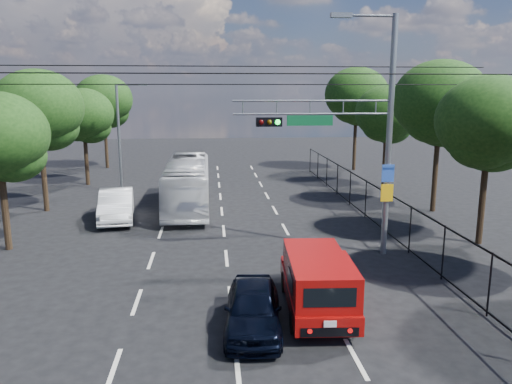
{
  "coord_description": "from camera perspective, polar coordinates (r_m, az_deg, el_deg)",
  "views": [
    {
      "loc": [
        -0.55,
        -11.21,
        6.63
      ],
      "look_at": [
        1.16,
        7.53,
        2.8
      ],
      "focal_mm": 35.0,
      "sensor_mm": 36.0,
      "label": 1
    }
  ],
  "objects": [
    {
      "name": "tree_right_c",
      "position": [
        29.02,
        20.29,
        9.03
      ],
      "size": [
        5.1,
        5.1,
        8.29
      ],
      "color": "black",
      "rests_on": "ground"
    },
    {
      "name": "tree_left_d",
      "position": [
        37.35,
        -19.06,
        7.95
      ],
      "size": [
        4.2,
        4.2,
        6.83
      ],
      "color": "black",
      "rests_on": "ground"
    },
    {
      "name": "navy_hatchback",
      "position": [
        14.35,
        -0.34,
        -13.1
      ],
      "size": [
        1.88,
        3.98,
        1.32
      ],
      "primitive_type": "imported",
      "rotation": [
        0.0,
        0.0,
        -0.09
      ],
      "color": "black",
      "rests_on": "ground"
    },
    {
      "name": "tree_right_b",
      "position": [
        23.46,
        25.09,
        6.58
      ],
      "size": [
        4.5,
        4.5,
        7.31
      ],
      "color": "black",
      "rests_on": "ground"
    },
    {
      "name": "streetlight_left",
      "position": [
        33.82,
        -15.13,
        6.55
      ],
      "size": [
        2.09,
        0.22,
        7.08
      ],
      "color": "slate",
      "rests_on": "ground"
    },
    {
      "name": "tree_right_e",
      "position": [
        43.0,
        11.42,
        10.36
      ],
      "size": [
        5.28,
        5.28,
        8.58
      ],
      "color": "black",
      "rests_on": "ground"
    },
    {
      "name": "ground",
      "position": [
        13.04,
        -2.18,
        -19.07
      ],
      "size": [
        120.0,
        120.0,
        0.0
      ],
      "primitive_type": "plane",
      "color": "black",
      "rests_on": "ground"
    },
    {
      "name": "tree_left_c",
      "position": [
        29.73,
        -23.54,
        8.18
      ],
      "size": [
        4.8,
        4.8,
        7.8
      ],
      "color": "black",
      "rests_on": "ground"
    },
    {
      "name": "lane_markings",
      "position": [
        26.08,
        -3.83,
        -3.24
      ],
      "size": [
        6.12,
        38.0,
        0.01
      ],
      "color": "beige",
      "rests_on": "ground"
    },
    {
      "name": "white_van",
      "position": [
        26.91,
        -15.67,
        -1.46
      ],
      "size": [
        2.31,
        4.99,
        1.58
      ],
      "primitive_type": "imported",
      "rotation": [
        0.0,
        0.0,
        0.14
      ],
      "color": "white",
      "rests_on": "ground"
    },
    {
      "name": "utility_wires",
      "position": [
        20.06,
        -3.73,
        13.2
      ],
      "size": [
        22.0,
        5.04,
        0.74
      ],
      "color": "black",
      "rests_on": "ground"
    },
    {
      "name": "tree_left_e",
      "position": [
        45.16,
        -16.98,
        9.62
      ],
      "size": [
        4.92,
        4.92,
        7.99
      ],
      "color": "black",
      "rests_on": "ground"
    },
    {
      "name": "fence_right",
      "position": [
        25.39,
        13.66,
        -1.56
      ],
      "size": [
        0.06,
        34.03,
        2.0
      ],
      "color": "black",
      "rests_on": "ground"
    },
    {
      "name": "white_bus",
      "position": [
        28.88,
        -7.81,
        0.97
      ],
      "size": [
        2.42,
        10.09,
        2.81
      ],
      "primitive_type": "imported",
      "rotation": [
        0.0,
        0.0,
        0.01
      ],
      "color": "silver",
      "rests_on": "ground"
    },
    {
      "name": "signal_mast",
      "position": [
        20.12,
        11.77,
        7.31
      ],
      "size": [
        6.43,
        0.39,
        9.5
      ],
      "color": "slate",
      "rests_on": "ground"
    },
    {
      "name": "red_pickup",
      "position": [
        15.44,
        6.98,
        -10.01
      ],
      "size": [
        2.1,
        5.09,
        1.86
      ],
      "color": "black",
      "rests_on": "ground"
    },
    {
      "name": "tree_right_d",
      "position": [
        35.37,
        14.74,
        8.25
      ],
      "size": [
        4.32,
        4.32,
        7.02
      ],
      "color": "black",
      "rests_on": "ground"
    }
  ]
}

